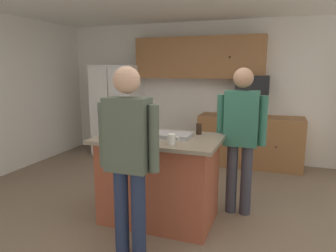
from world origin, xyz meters
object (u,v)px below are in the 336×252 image
Objects in this scene: kitchen_island at (159,178)px; person_host_foreground at (241,131)px; person_elder_center at (128,152)px; tumbler_amber at (199,129)px; microwave_over_range at (253,85)px; glass_pilsner at (124,126)px; mug_blue_stoneware at (172,139)px; refrigerator at (118,110)px; glass_dark_ale at (137,125)px; serving_tray at (171,135)px.

person_host_foreground is at bearing 28.81° from kitchen_island.
person_elder_center is (0.03, -0.80, 0.52)m from kitchen_island.
microwave_over_range is at bearing 79.21° from tumbler_amber.
person_elder_center reaches higher than glass_pilsner.
mug_blue_stoneware is at bearing -103.38° from tumbler_amber.
glass_pilsner reaches higher than mug_blue_stoneware.
microwave_over_range is at bearing 2.60° from refrigerator.
mug_blue_stoneware is (0.60, -0.46, -0.03)m from glass_dark_ale.
kitchen_island is 0.95m from person_elder_center.
glass_pilsner reaches higher than kitchen_island.
kitchen_island is 8.10× the size of glass_dark_ale.
kitchen_island is 0.52m from serving_tray.
kitchen_island is at bearing -108.02° from microwave_over_range.
glass_pilsner is at bearing 163.43° from kitchen_island.
mug_blue_stoneware is (0.22, 0.51, 0.02)m from person_elder_center.
person_host_foreground is 0.83m from serving_tray.
microwave_over_range is 2.54m from serving_tray.
glass_pilsner is 0.65m from serving_tray.
person_host_foreground is at bearing 30.43° from serving_tray.
tumbler_amber is at bearing -7.41° from person_host_foreground.
kitchen_island is at bearing -0.00° from person_elder_center.
refrigerator reaches higher than person_host_foreground.
glass_pilsner is at bearing 149.94° from mug_blue_stoneware.
refrigerator is 3.00m from serving_tray.
glass_pilsner is (1.29, -2.18, 0.14)m from refrigerator.
refrigerator is 3.63m from person_elder_center.
glass_dark_ale reaches higher than serving_tray.
person_elder_center is 14.14× the size of mug_blue_stoneware.
glass_dark_ale reaches higher than tumbler_amber.
microwave_over_range is 4.52× the size of mug_blue_stoneware.
microwave_over_range is at bearing 60.34° from glass_pilsner.
person_elder_center reaches higher than microwave_over_range.
microwave_over_range reaches higher than mug_blue_stoneware.
glass_dark_ale is at bearing -15.32° from person_host_foreground.
glass_pilsner is 0.91m from tumbler_amber.
mug_blue_stoneware is (0.25, -0.29, 0.54)m from kitchen_island.
tumbler_amber is (0.38, 0.28, 0.55)m from kitchen_island.
glass_pilsner is (-1.31, -2.30, -0.41)m from microwave_over_range.
mug_blue_stoneware reaches higher than serving_tray.
serving_tray is at bearing 1.62° from person_host_foreground.
glass_pilsner and tumbler_amber have the same top height.
tumbler_amber is (0.74, 0.11, -0.02)m from glass_dark_ale.
refrigerator is 4.08× the size of serving_tray.
serving_tray is at bearing -49.84° from refrigerator.
refrigerator reaches higher than tumbler_amber.
microwave_over_range is 2.58m from glass_dark_ale.
glass_dark_ale is at bearing -56.08° from refrigerator.
kitchen_island is 10.83× the size of glass_pilsner.
person_host_foreground is at bearing 13.49° from glass_dark_ale.
refrigerator reaches higher than serving_tray.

